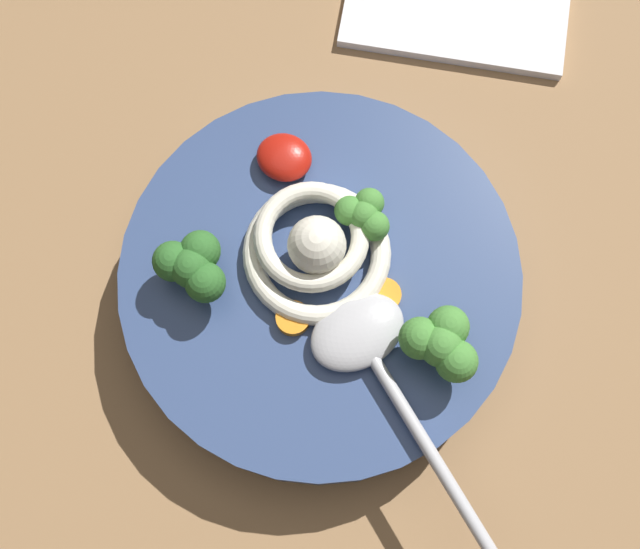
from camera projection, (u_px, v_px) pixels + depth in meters
table_slab at (281, 261)px, 57.93cm from camera, size 90.85×90.85×4.46cm
soup_bowl at (320, 284)px, 52.64cm from camera, size 25.31×25.31×4.74cm
noodle_pile at (315, 247)px, 49.57cm from camera, size 10.16×9.96×4.08cm
soup_spoon at (369, 352)px, 48.32cm from camera, size 15.83×12.99×1.60cm
chili_sauce_dollop at (284, 157)px, 51.66cm from camera, size 3.60×3.24×1.62cm
broccoli_floret_right at (441, 343)px, 46.79cm from camera, size 4.93×4.24×3.90cm
broccoli_floret_center at (192, 266)px, 48.09cm from camera, size 4.83×4.16×3.82cm
broccoli_floret_front at (364, 214)px, 49.57cm from camera, size 3.68×3.16×2.91cm
carrot_slice_left at (293, 318)px, 49.28cm from camera, size 2.10×2.10×0.79cm
carrot_slice_extra_b at (384, 295)px, 49.69cm from camera, size 2.10×2.10×0.75cm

